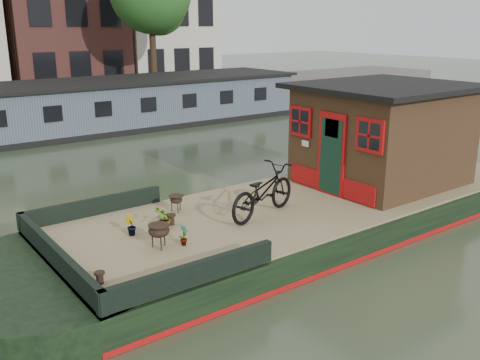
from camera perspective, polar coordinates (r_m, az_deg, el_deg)
ground at (r=12.46m, az=8.05°, el=-4.70°), size 120.00×120.00×0.00m
houseboat_hull at (r=11.52m, az=3.36°, el=-4.89°), size 14.01×4.02×0.60m
houseboat_deck at (r=12.26m, az=8.17°, el=-1.97°), size 11.80×3.80×0.05m
bow_bulwark at (r=9.51m, az=-14.22°, el=-6.52°), size 3.00×4.00×0.35m
cabin at (r=13.54m, az=15.01°, el=4.86°), size 4.00×3.50×2.42m
bicycle at (r=10.84m, az=2.44°, el=-1.23°), size 2.09×1.18×1.04m
potted_plant_a at (r=9.54m, az=-6.05°, el=-5.82°), size 0.26×0.25×0.41m
potted_plant_b at (r=10.16m, az=-11.60°, el=-4.81°), size 0.25×0.26×0.36m
potted_plant_c at (r=10.34m, az=-8.07°, el=-4.11°), size 0.49×0.49×0.41m
brazier_front at (r=9.50m, az=-8.62°, el=-5.94°), size 0.50×0.50×0.43m
brazier_rear at (r=11.24m, az=-6.79°, el=-2.51°), size 0.42×0.42×0.36m
bollard_port at (r=10.56m, az=-7.35°, el=-4.20°), size 0.19×0.19×0.21m
bollard_stbd at (r=8.48m, az=-14.73°, el=-10.05°), size 0.17×0.17×0.19m
far_houseboat at (r=23.94m, az=-16.22°, el=7.33°), size 20.40×4.40×2.11m
quay at (r=30.13m, az=-20.63°, el=7.66°), size 60.00×6.00×0.90m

